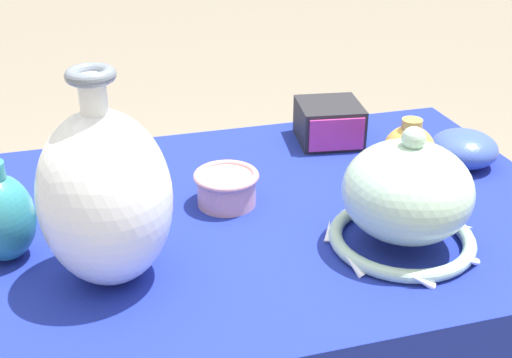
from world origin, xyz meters
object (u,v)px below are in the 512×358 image
Objects in this scene: vase_tall_bulbous at (105,198)px; bowl_shallow_cobalt at (464,148)px; cup_wide_rose at (226,187)px; bowl_shallow_ivory at (107,191)px; jar_round_ochre at (409,152)px; vase_dome_bell at (406,199)px; jar_round_teal at (1,217)px; mosaic_tile_box at (329,123)px.

vase_tall_bulbous is 0.74m from bowl_shallow_cobalt.
cup_wide_rose is 0.21m from bowl_shallow_ivory.
vase_tall_bulbous is 0.29m from cup_wide_rose.
vase_tall_bulbous reaches higher than jar_round_ochre.
vase_tall_bulbous is 0.45m from vase_dome_bell.
mosaic_tile_box is at bearing 24.17° from jar_round_teal.
cup_wide_rose is at bearing 139.60° from vase_dome_bell.
bowl_shallow_cobalt is (0.25, 0.23, -0.05)m from vase_dome_bell.
jar_round_teal is (-0.60, 0.13, -0.01)m from vase_dome_bell.
bowl_shallow_cobalt is (0.86, 0.10, -0.04)m from jar_round_teal.
bowl_shallow_ivory is at bearing -153.97° from mosaic_tile_box.
jar_round_ochre reaches higher than mosaic_tile_box.
vase_dome_bell is (0.45, -0.03, -0.05)m from vase_tall_bulbous.
vase_tall_bulbous is at bearing -31.78° from jar_round_teal.
bowl_shallow_ivory is at bearing 38.94° from jar_round_teal.
vase_dome_bell is 0.24m from jar_round_ochre.
bowl_shallow_cobalt is 0.84× the size of bowl_shallow_ivory.
bowl_shallow_ivory is (-0.56, 0.05, -0.03)m from jar_round_ochre.
jar_round_teal is at bearing -141.06° from bowl_shallow_ivory.
jar_round_ochre is (0.72, 0.08, -0.02)m from jar_round_teal.
vase_tall_bulbous is 2.40× the size of bowl_shallow_cobalt.
vase_dome_bell is 0.42m from mosaic_tile_box.
bowl_shallow_cobalt is (0.14, 0.03, -0.02)m from jar_round_ochre.
bowl_shallow_cobalt is 0.70m from bowl_shallow_ivory.
bowl_shallow_ivory is at bearing 177.94° from bowl_shallow_cobalt.
vase_tall_bulbous reaches higher than bowl_shallow_ivory.
mosaic_tile_box is 0.22m from jar_round_ochre.
vase_tall_bulbous is 0.25m from bowl_shallow_ivory.
jar_round_teal is 1.39× the size of cup_wide_rose.
mosaic_tile_box is 0.28m from bowl_shallow_cobalt.
bowl_shallow_cobalt is (0.21, -0.18, -0.01)m from mosaic_tile_box.
bowl_shallow_cobalt is at bearing -32.76° from mosaic_tile_box.
mosaic_tile_box reaches higher than bowl_shallow_cobalt.
bowl_shallow_cobalt is at bearing 3.36° from cup_wide_rose.
bowl_shallow_cobalt is (0.70, 0.20, -0.10)m from vase_tall_bulbous.
vase_dome_bell is 2.13× the size of cup_wide_rose.
jar_round_teal is 0.21m from bowl_shallow_ivory.
vase_dome_bell is at bearing -30.11° from bowl_shallow_ivory.
mosaic_tile_box is 1.16× the size of bowl_shallow_cobalt.
vase_dome_bell is 2.03× the size of jar_round_ochre.
bowl_shallow_ivory is at bearing 149.89° from vase_dome_bell.
bowl_shallow_ivory is (0.16, 0.13, -0.05)m from jar_round_teal.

